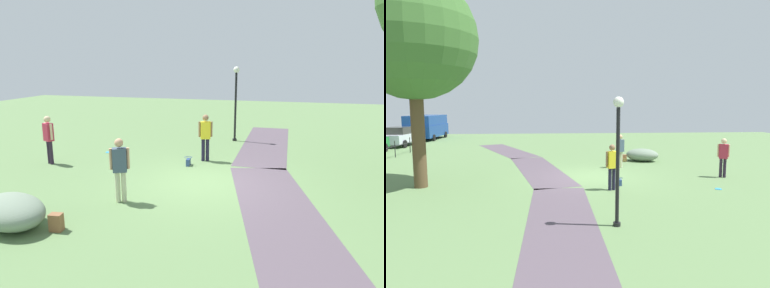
# 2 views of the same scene
# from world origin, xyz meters

# --- Properties ---
(ground_plane) EXTENTS (48.00, 48.00, 0.00)m
(ground_plane) POSITION_xyz_m (0.00, 0.00, 0.00)
(ground_plane) COLOR #5D7C4B
(footpath_segment_near) EXTENTS (8.00, 1.94, 0.01)m
(footpath_segment_near) POSITION_xyz_m (-6.00, 1.50, 0.00)
(footpath_segment_near) COLOR #544751
(footpath_segment_near) RESTS_ON ground
(footpath_segment_mid) EXTENTS (8.23, 3.71, 0.01)m
(footpath_segment_mid) POSITION_xyz_m (1.89, 2.41, 0.00)
(footpath_segment_mid) COLOR #544751
(footpath_segment_mid) RESTS_ON ground
(footpath_segment_far) EXTENTS (8.05, 5.21, 0.01)m
(footpath_segment_far) POSITION_xyz_m (9.39, 5.06, 0.00)
(footpath_segment_far) COLOR #544751
(footpath_segment_far) RESTS_ON ground
(large_shade_tree) EXTENTS (4.77, 4.77, 8.18)m
(large_shade_tree) POSITION_xyz_m (-1.39, 6.93, 5.76)
(large_shade_tree) COLOR brown
(large_shade_tree) RESTS_ON ground
(lamp_post) EXTENTS (0.28, 0.28, 3.44)m
(lamp_post) POSITION_xyz_m (-6.21, 0.04, 2.13)
(lamp_post) COLOR black
(lamp_post) RESTS_ON ground
(lawn_boulder) EXTENTS (1.90, 2.20, 0.73)m
(lawn_boulder) POSITION_xyz_m (4.05, -3.47, 0.37)
(lawn_boulder) COLOR gray
(lawn_boulder) RESTS_ON ground
(woman_with_handbag) EXTENTS (0.33, 0.50, 1.76)m
(woman_with_handbag) POSITION_xyz_m (-2.44, -0.51, 1.03)
(woman_with_handbag) COLOR #1E1C32
(woman_with_handbag) RESTS_ON ground
(man_near_boulder) EXTENTS (0.37, 0.48, 1.73)m
(man_near_boulder) POSITION_xyz_m (2.07, -1.75, 1.01)
(man_near_boulder) COLOR beige
(man_near_boulder) RESTS_ON ground
(passerby_on_path) EXTENTS (0.37, 0.48, 1.76)m
(passerby_on_path) POSITION_xyz_m (-0.57, -5.88, 1.03)
(passerby_on_path) COLOR #2A1D30
(passerby_on_path) RESTS_ON ground
(handbag_on_grass) EXTENTS (0.33, 0.29, 0.31)m
(handbag_on_grass) POSITION_xyz_m (-1.69, -0.96, 0.14)
(handbag_on_grass) COLOR navy
(handbag_on_grass) RESTS_ON ground
(backpack_by_boulder) EXTENTS (0.28, 0.30, 0.40)m
(backpack_by_boulder) POSITION_xyz_m (3.97, -2.38, 0.19)
(backpack_by_boulder) COLOR brown
(backpack_by_boulder) RESTS_ON ground
(frisbee_on_grass) EXTENTS (0.25, 0.25, 0.02)m
(frisbee_on_grass) POSITION_xyz_m (-2.63, -4.64, 0.01)
(frisbee_on_grass) COLOR #2F9DE7
(frisbee_on_grass) RESTS_ON ground
(parked_suv_orange) EXTENTS (4.19, 1.94, 1.56)m
(parked_suv_orange) POSITION_xyz_m (12.70, 13.76, 0.81)
(parked_suv_orange) COLOR silver
(parked_suv_orange) RESTS_ON ground
(delivery_van) EXTENTS (5.55, 2.62, 2.30)m
(delivery_van) POSITION_xyz_m (18.15, 13.76, 1.27)
(delivery_van) COLOR navy
(delivery_van) RESTS_ON ground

